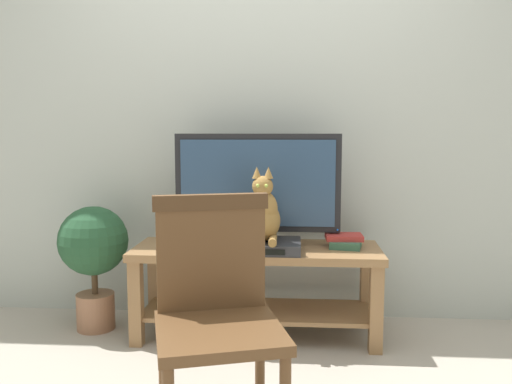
# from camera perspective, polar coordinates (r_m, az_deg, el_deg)

# --- Properties ---
(ground_plane) EXTENTS (12.00, 12.00, 0.00)m
(ground_plane) POSITION_cam_1_polar(r_m,az_deg,el_deg) (2.70, -1.15, -19.17)
(ground_plane) COLOR #ADA393
(back_wall) EXTENTS (7.00, 0.12, 2.80)m
(back_wall) POSITION_cam_1_polar(r_m,az_deg,el_deg) (3.36, 0.30, 10.47)
(back_wall) COLOR #B7BCB2
(back_wall) RESTS_ON ground
(tv_stand) EXTENTS (1.39, 0.49, 0.52)m
(tv_stand) POSITION_cam_1_polar(r_m,az_deg,el_deg) (3.04, 0.07, -8.82)
(tv_stand) COLOR olive
(tv_stand) RESTS_ON ground
(tv) EXTENTS (0.95, 0.20, 0.64)m
(tv) POSITION_cam_1_polar(r_m,az_deg,el_deg) (3.02, 0.18, 0.58)
(tv) COLOR black
(tv) RESTS_ON tv_stand
(media_box) EXTENTS (0.41, 0.30, 0.06)m
(media_box) POSITION_cam_1_polar(r_m,az_deg,el_deg) (2.91, 0.76, -5.84)
(media_box) COLOR #2D2D30
(media_box) RESTS_ON tv_stand
(cat) EXTENTS (0.19, 0.28, 0.41)m
(cat) POSITION_cam_1_polar(r_m,az_deg,el_deg) (2.86, 0.77, -2.37)
(cat) COLOR olive
(cat) RESTS_ON media_box
(wooden_chair) EXTENTS (0.55, 0.56, 0.93)m
(wooden_chair) POSITION_cam_1_polar(r_m,az_deg,el_deg) (2.01, -4.37, -11.75)
(wooden_chair) COLOR brown
(wooden_chair) RESTS_ON ground
(book_stack) EXTENTS (0.21, 0.20, 0.07)m
(book_stack) POSITION_cam_1_polar(r_m,az_deg,el_deg) (3.04, 9.60, -5.23)
(book_stack) COLOR #38664C
(book_stack) RESTS_ON tv_stand
(potted_plant) EXTENTS (0.40, 0.40, 0.74)m
(potted_plant) POSITION_cam_1_polar(r_m,az_deg,el_deg) (3.26, -17.14, -6.11)
(potted_plant) COLOR #9E6B4C
(potted_plant) RESTS_ON ground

